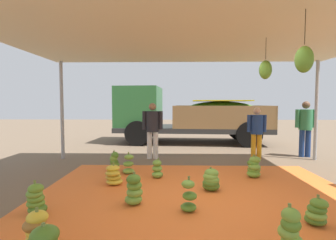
{
  "coord_description": "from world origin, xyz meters",
  "views": [
    {
      "loc": [
        -0.41,
        -4.4,
        1.67
      ],
      "look_at": [
        -0.58,
        2.77,
        1.22
      ],
      "focal_mm": 27.51,
      "sensor_mm": 36.0,
      "label": 1
    }
  ],
  "objects": [
    {
      "name": "ground_plane",
      "position": [
        0.0,
        3.0,
        0.0
      ],
      "size": [
        40.0,
        40.0,
        0.0
      ],
      "primitive_type": "plane",
      "color": "brown"
    },
    {
      "name": "banana_bunch_6",
      "position": [
        -0.18,
        -0.51,
        0.23
      ],
      "size": [
        0.32,
        0.32,
        0.55
      ],
      "color": "#518428",
      "rests_on": "tarp_orange"
    },
    {
      "name": "banana_bunch_4",
      "position": [
        -1.07,
        -0.25,
        0.25
      ],
      "size": [
        0.4,
        0.4,
        0.55
      ],
      "color": "#6B9E38",
      "rests_on": "tarp_orange"
    },
    {
      "name": "cargo_truck_main",
      "position": [
        0.13,
        6.74,
        1.21
      ],
      "size": [
        6.55,
        2.79,
        2.4
      ],
      "color": "#2D2D2D",
      "rests_on": "ground"
    },
    {
      "name": "banana_bunch_1",
      "position": [
        -1.87,
        1.78,
        0.24
      ],
      "size": [
        0.31,
        0.29,
        0.53
      ],
      "color": "#477523",
      "rests_on": "tarp_orange"
    },
    {
      "name": "banana_bunch_9",
      "position": [
        -1.66,
        0.79,
        0.19
      ],
      "size": [
        0.48,
        0.48,
        0.46
      ],
      "color": "gold",
      "rests_on": "tarp_orange"
    },
    {
      "name": "tarp_orange",
      "position": [
        0.0,
        0.0,
        0.01
      ],
      "size": [
        5.85,
        4.93,
        0.01
      ],
      "primitive_type": "cube",
      "color": "orange",
      "rests_on": "ground"
    },
    {
      "name": "worker_0",
      "position": [
        -1.06,
        3.37,
        0.99
      ],
      "size": [
        0.62,
        0.38,
        1.7
      ],
      "color": "silver",
      "rests_on": "ground"
    },
    {
      "name": "worker_1",
      "position": [
        2.08,
        3.36,
        0.92
      ],
      "size": [
        0.57,
        0.35,
        1.57
      ],
      "color": "orange",
      "rests_on": "ground"
    },
    {
      "name": "banana_bunch_11",
      "position": [
        -1.95,
        -1.62,
        0.22
      ],
      "size": [
        0.41,
        0.41,
        0.5
      ],
      "color": "#996628",
      "rests_on": "tarp_orange"
    },
    {
      "name": "banana_bunch_13",
      "position": [
        0.3,
        0.47,
        0.21
      ],
      "size": [
        0.43,
        0.43,
        0.45
      ],
      "color": "#477523",
      "rests_on": "tarp_orange"
    },
    {
      "name": "banana_bunch_3",
      "position": [
        -1.5,
        1.64,
        0.22
      ],
      "size": [
        0.36,
        0.37,
        0.51
      ],
      "color": "#75A83D",
      "rests_on": "tarp_orange"
    },
    {
      "name": "banana_bunch_8",
      "position": [
        -2.49,
        -0.65,
        0.23
      ],
      "size": [
        0.38,
        0.38,
        0.52
      ],
      "color": "#477523",
      "rests_on": "tarp_orange"
    },
    {
      "name": "banana_bunch_10",
      "position": [
        -0.79,
        1.29,
        0.2
      ],
      "size": [
        0.34,
        0.34,
        0.45
      ],
      "color": "#75A83D",
      "rests_on": "tarp_orange"
    },
    {
      "name": "banana_bunch_12",
      "position": [
        0.84,
        -1.69,
        0.27
      ],
      "size": [
        0.33,
        0.33,
        0.59
      ],
      "color": "#518428",
      "rests_on": "tarp_orange"
    },
    {
      "name": "banana_bunch_0",
      "position": [
        1.4,
        1.39,
        0.23
      ],
      "size": [
        0.39,
        0.42,
        0.51
      ],
      "color": "#60932D",
      "rests_on": "tarp_orange"
    },
    {
      "name": "banana_bunch_5",
      "position": [
        1.54,
        -0.93,
        0.19
      ],
      "size": [
        0.4,
        0.4,
        0.43
      ],
      "color": "#477523",
      "rests_on": "tarp_orange"
    },
    {
      "name": "worker_2",
      "position": [
        3.73,
        3.75,
        1.02
      ],
      "size": [
        0.64,
        0.39,
        1.75
      ],
      "color": "navy",
      "rests_on": "ground"
    },
    {
      "name": "tent_canopy",
      "position": [
        0.02,
        -0.09,
        2.91
      ],
      "size": [
        8.0,
        7.0,
        3.0
      ],
      "color": "#9EA0A5",
      "rests_on": "ground"
    }
  ]
}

